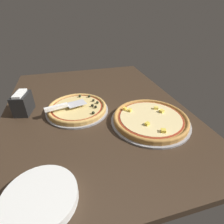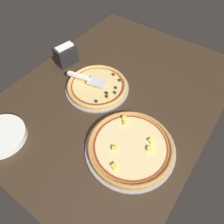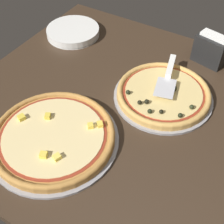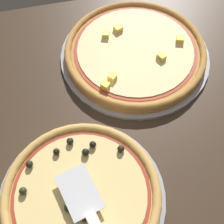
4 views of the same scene
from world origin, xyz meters
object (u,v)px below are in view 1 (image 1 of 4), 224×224
at_px(plate_stack, 40,198).
at_px(pizza_front, 77,108).
at_px(serving_spatula, 61,106).
at_px(pizza_back, 150,118).
at_px(napkin_holder, 22,103).

bearing_deg(plate_stack, pizza_front, 162.01).
relative_size(pizza_front, plate_stack, 1.42).
distance_m(serving_spatula, plate_stack, 0.53).
xyz_separation_m(pizza_front, serving_spatula, (0.02, -0.09, 0.03)).
xyz_separation_m(pizza_back, plate_stack, (0.32, -0.55, -0.01)).
xyz_separation_m(pizza_front, napkin_holder, (-0.07, -0.31, 0.04)).
height_order(plate_stack, napkin_holder, napkin_holder).
relative_size(plate_stack, napkin_holder, 1.68).
distance_m(pizza_front, serving_spatula, 0.10).
bearing_deg(plate_stack, pizza_back, 120.10).
distance_m(pizza_front, pizza_back, 0.43).
bearing_deg(serving_spatula, plate_stack, -9.49).
height_order(pizza_back, serving_spatula, serving_spatula).
distance_m(pizza_front, napkin_holder, 0.32).
xyz_separation_m(plate_stack, napkin_holder, (-0.61, -0.13, 0.04)).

